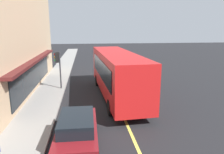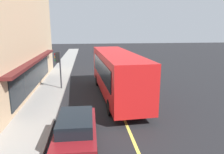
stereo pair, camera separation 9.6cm
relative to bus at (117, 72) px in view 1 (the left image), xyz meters
name	(u,v)px [view 1 (the left image)]	position (x,y,z in m)	size (l,w,h in m)	color
ground	(117,101)	(-1.17, 0.16, -1.99)	(120.00, 120.00, 0.00)	black
sidewalk	(43,103)	(-1.17, 5.48, -1.91)	(80.00, 2.46, 0.15)	gray
lane_centre_stripe	(117,101)	(-1.17, 0.16, -1.98)	(36.00, 0.16, 0.01)	#D8D14C
bus	(117,72)	(0.00, 0.00, 0.00)	(11.25, 3.12, 3.50)	red
traffic_light	(58,62)	(2.38, 4.74, 0.55)	(0.30, 0.52, 3.20)	#2D2D33
car_maroon	(77,131)	(-6.92, 2.87, -1.24)	(4.33, 1.92, 1.52)	maroon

